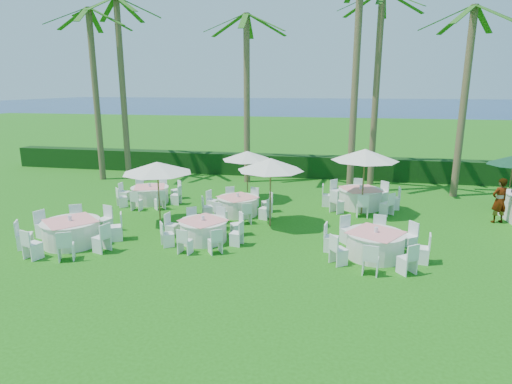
# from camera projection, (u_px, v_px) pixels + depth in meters

# --- Properties ---
(ground) EXTENTS (120.00, 120.00, 0.00)m
(ground) POSITION_uv_depth(u_px,v_px,m) (234.00, 254.00, 13.05)
(ground) COLOR #1E5D0F
(ground) RESTS_ON ground
(hedge) EXTENTS (34.00, 1.00, 1.20)m
(hedge) POSITION_uv_depth(u_px,v_px,m) (287.00, 166.00, 24.32)
(hedge) COLOR black
(hedge) RESTS_ON ground
(ocean) EXTENTS (260.00, 260.00, 0.00)m
(ocean) POSITION_uv_depth(u_px,v_px,m) (333.00, 106.00, 110.00)
(ocean) COLOR #071C49
(ocean) RESTS_ON ground
(banquet_table_a) EXTENTS (3.15, 3.15, 0.96)m
(banquet_table_a) POSITION_uv_depth(u_px,v_px,m) (71.00, 232.00, 13.81)
(banquet_table_a) COLOR silver
(banquet_table_a) RESTS_ON ground
(banquet_table_b) EXTENTS (2.79, 2.79, 0.86)m
(banquet_table_b) POSITION_uv_depth(u_px,v_px,m) (203.00, 230.00, 14.13)
(banquet_table_b) COLOR silver
(banquet_table_b) RESTS_ON ground
(banquet_table_c) EXTENTS (3.07, 3.07, 0.93)m
(banquet_table_c) POSITION_uv_depth(u_px,v_px,m) (375.00, 244.00, 12.79)
(banquet_table_c) COLOR silver
(banquet_table_c) RESTS_ON ground
(banquet_table_d) EXTENTS (2.83, 2.83, 0.87)m
(banquet_table_d) POSITION_uv_depth(u_px,v_px,m) (150.00, 194.00, 18.77)
(banquet_table_d) COLOR silver
(banquet_table_d) RESTS_ON ground
(banquet_table_e) EXTENTS (2.82, 2.82, 0.87)m
(banquet_table_e) POSITION_uv_depth(u_px,v_px,m) (238.00, 205.00, 17.03)
(banquet_table_e) COLOR silver
(banquet_table_e) RESTS_ON ground
(banquet_table_f) EXTENTS (3.20, 3.20, 0.97)m
(banquet_table_f) POSITION_uv_depth(u_px,v_px,m) (360.00, 198.00, 18.01)
(banquet_table_f) COLOR silver
(banquet_table_f) RESTS_ON ground
(umbrella_a) EXTENTS (2.55, 2.55, 2.35)m
(umbrella_a) POSITION_uv_depth(u_px,v_px,m) (157.00, 167.00, 15.42)
(umbrella_a) COLOR brown
(umbrella_a) RESTS_ON ground
(umbrella_b) EXTENTS (2.39, 2.39, 2.52)m
(umbrella_b) POSITION_uv_depth(u_px,v_px,m) (271.00, 164.00, 15.14)
(umbrella_b) COLOR brown
(umbrella_b) RESTS_ON ground
(umbrella_c) EXTENTS (2.24, 2.24, 2.23)m
(umbrella_c) POSITION_uv_depth(u_px,v_px,m) (247.00, 156.00, 18.73)
(umbrella_c) COLOR brown
(umbrella_c) RESTS_ON ground
(umbrella_d) EXTENTS (2.62, 2.62, 2.62)m
(umbrella_d) POSITION_uv_depth(u_px,v_px,m) (365.00, 155.00, 16.63)
(umbrella_d) COLOR brown
(umbrella_d) RESTS_ON ground
(staff_person) EXTENTS (0.73, 0.62, 1.71)m
(staff_person) POSITION_uv_depth(u_px,v_px,m) (499.00, 201.00, 15.90)
(staff_person) COLOR gray
(staff_person) RESTS_ON ground
(palm_a) EXTENTS (4.21, 4.39, 9.42)m
(palm_a) POSITION_uv_depth(u_px,v_px,m) (122.00, 83.00, 22.64)
(palm_a) COLOR brown
(palm_a) RESTS_ON ground
(palm_b) EXTENTS (4.14, 4.40, 8.49)m
(palm_b) POSITION_uv_depth(u_px,v_px,m) (247.00, 92.00, 21.83)
(palm_b) COLOR brown
(palm_b) RESTS_ON ground
(palm_c) EXTENTS (4.33, 4.31, 9.90)m
(palm_c) POSITION_uv_depth(u_px,v_px,m) (356.00, 76.00, 19.41)
(palm_c) COLOR brown
(palm_c) RESTS_ON ground
(palm_d) EXTENTS (4.16, 4.40, 9.42)m
(palm_d) POSITION_uv_depth(u_px,v_px,m) (377.00, 82.00, 21.19)
(palm_d) COLOR brown
(palm_d) RESTS_ON ground
(palm_e) EXTENTS (4.41, 4.05, 8.36)m
(palm_e) POSITION_uv_depth(u_px,v_px,m) (465.00, 95.00, 18.90)
(palm_e) COLOR brown
(palm_e) RESTS_ON ground
(palm_f) EXTENTS (4.35, 4.29, 8.87)m
(palm_f) POSITION_uv_depth(u_px,v_px,m) (95.00, 88.00, 22.43)
(palm_f) COLOR brown
(palm_f) RESTS_ON ground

